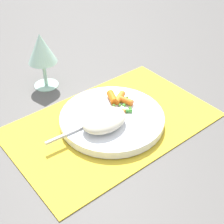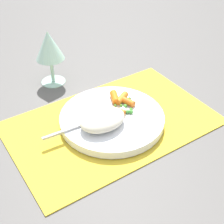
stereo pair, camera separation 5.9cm
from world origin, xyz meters
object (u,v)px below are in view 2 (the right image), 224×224
fork (95,120)px  wine_glass (49,47)px  plate (112,119)px  rice_mound (103,120)px  carrot_portion (120,101)px

fork → wine_glass: (0.01, 0.24, 0.08)m
plate → fork: (-0.04, 0.00, 0.01)m
plate → wine_glass: (-0.04, 0.25, 0.09)m
fork → wine_glass: bearing=88.2°
rice_mound → carrot_portion: (0.08, 0.05, -0.01)m
plate → rice_mound: (-0.04, -0.02, 0.03)m
wine_glass → fork: bearing=-91.8°
carrot_portion → fork: (-0.09, -0.03, -0.01)m
plate → rice_mound: size_ratio=2.32×
carrot_portion → wine_glass: bearing=109.8°
wine_glass → carrot_portion: bearing=-70.2°
rice_mound → fork: 0.03m
fork → plate: bearing=-3.6°
rice_mound → wine_glass: (0.00, 0.26, 0.07)m
carrot_portion → fork: bearing=-163.5°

